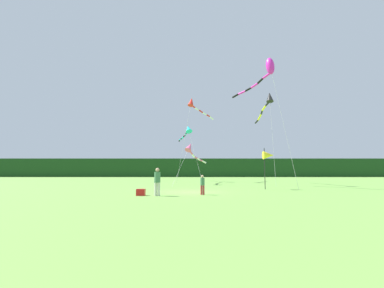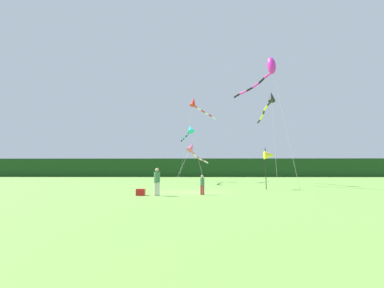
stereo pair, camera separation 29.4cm
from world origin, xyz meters
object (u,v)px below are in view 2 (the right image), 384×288
(person_child, at_px, (202,184))
(kite_black, at_px, (269,102))
(person_adult, at_px, (157,180))
(kite_magenta, at_px, (268,70))
(kite_red, at_px, (196,104))
(kite_rainbow, at_px, (193,150))
(kite_cyan, at_px, (190,130))
(cooler_box, at_px, (141,192))
(banner_flag_pole, at_px, (269,156))

(person_child, bearing_deg, kite_black, 56.44)
(person_adult, height_order, kite_black, kite_black)
(person_adult, height_order, kite_magenta, kite_magenta)
(kite_red, height_order, kite_rainbow, kite_red)
(kite_cyan, xyz_separation_m, kite_black, (9.12, -8.39, 1.91))
(kite_magenta, bearing_deg, kite_cyan, 120.76)
(kite_red, distance_m, kite_rainbow, 9.01)
(cooler_box, relative_size, kite_black, 0.05)
(person_child, relative_size, kite_cyan, 0.15)
(cooler_box, bearing_deg, kite_red, 79.96)
(person_adult, distance_m, kite_cyan, 21.92)
(kite_black, bearing_deg, banner_flag_pole, -106.31)
(person_child, xyz_separation_m, kite_red, (-0.45, 19.17, 10.16))
(kite_magenta, xyz_separation_m, kite_black, (1.33, 4.70, -1.92))
(kite_cyan, relative_size, kite_black, 0.82)
(kite_black, relative_size, kite_red, 0.86)
(kite_magenta, relative_size, kite_rainbow, 1.43)
(kite_cyan, xyz_separation_m, kite_rainbow, (0.59, -6.72, -3.39))
(person_adult, distance_m, banner_flag_pole, 10.61)
(kite_red, bearing_deg, person_adult, -96.94)
(kite_black, distance_m, kite_rainbow, 10.18)
(kite_cyan, xyz_separation_m, kite_magenta, (7.79, -13.09, 3.83))
(cooler_box, height_order, kite_cyan, kite_cyan)
(person_adult, distance_m, kite_black, 18.43)
(banner_flag_pole, relative_size, kite_cyan, 0.42)
(person_child, distance_m, kite_magenta, 14.18)
(cooler_box, xyz_separation_m, kite_black, (11.75, 12.32, 9.04))
(cooler_box, bearing_deg, kite_cyan, 82.77)
(cooler_box, xyz_separation_m, kite_red, (3.49, 19.74, 10.67))
(person_adult, xyz_separation_m, kite_magenta, (9.35, 7.84, 10.19))
(person_adult, bearing_deg, cooler_box, 168.82)
(person_child, height_order, kite_rainbow, kite_rainbow)
(kite_rainbow, bearing_deg, kite_magenta, -41.49)
(person_adult, relative_size, banner_flag_pole, 0.50)
(kite_magenta, height_order, kite_black, kite_magenta)
(person_child, height_order, banner_flag_pole, banner_flag_pole)
(person_adult, distance_m, cooler_box, 1.33)
(kite_magenta, bearing_deg, person_child, -132.50)
(person_child, height_order, cooler_box, person_child)
(person_adult, distance_m, kite_rainbow, 14.67)
(kite_magenta, bearing_deg, cooler_box, -143.79)
(person_child, height_order, kite_red, kite_red)
(banner_flag_pole, distance_m, kite_magenta, 8.60)
(banner_flag_pole, height_order, kite_black, kite_black)
(kite_cyan, relative_size, kite_red, 0.70)
(kite_cyan, distance_m, kite_red, 3.78)
(cooler_box, height_order, banner_flag_pole, banner_flag_pole)
(banner_flag_pole, height_order, kite_magenta, kite_magenta)
(person_adult, bearing_deg, kite_red, 83.06)
(banner_flag_pole, xyz_separation_m, kite_cyan, (-7.14, 15.15, 4.49))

